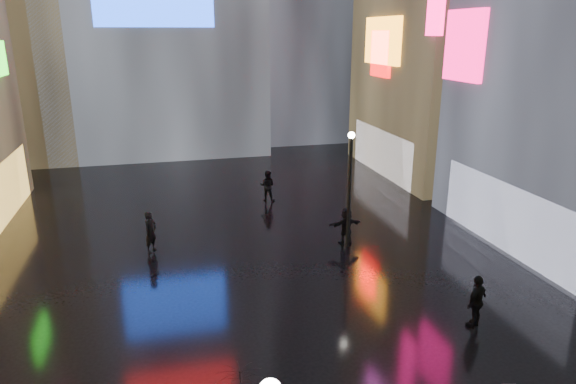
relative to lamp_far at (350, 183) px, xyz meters
name	(u,v)px	position (x,y,z in m)	size (l,w,h in m)	color
ground	(244,247)	(-4.52, 1.06, -2.94)	(140.00, 140.00, 0.00)	black
lamp_far	(350,183)	(0.00, 0.00, 0.00)	(0.30, 0.30, 5.20)	black
pedestrian_3	(477,301)	(1.70, -7.18, -2.04)	(1.06, 0.44, 1.80)	black
pedestrian_5	(346,226)	(0.03, 0.32, -2.10)	(1.56, 0.50, 1.68)	black
pedestrian_6	(151,232)	(-8.50, 1.59, -2.03)	(0.66, 0.44, 1.82)	black
pedestrian_7	(267,186)	(-2.10, 7.26, -2.06)	(0.86, 0.67, 1.76)	black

